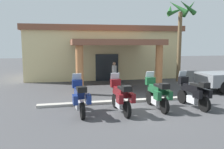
{
  "coord_description": "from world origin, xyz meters",
  "views": [
    {
      "loc": [
        -3.84,
        -10.12,
        2.94
      ],
      "look_at": [
        -0.84,
        2.73,
        1.2
      ],
      "focal_mm": 38.03,
      "sensor_mm": 36.0,
      "label": 1
    }
  ],
  "objects_px": {
    "motorcycle_black": "(193,93)",
    "pedestrian": "(114,72)",
    "motorcycle_maroon": "(121,96)",
    "motorcycle_blue": "(80,97)",
    "palm_tree_near_portico": "(180,21)",
    "motel_building": "(101,51)",
    "motorcycle_green": "(157,94)"
  },
  "relations": [
    {
      "from": "motorcycle_black",
      "to": "pedestrian",
      "type": "xyz_separation_m",
      "value": [
        -2.15,
        6.57,
        0.25
      ]
    },
    {
      "from": "motorcycle_maroon",
      "to": "motorcycle_black",
      "type": "bearing_deg",
      "value": -92.86
    },
    {
      "from": "motorcycle_blue",
      "to": "palm_tree_near_portico",
      "type": "height_order",
      "value": "palm_tree_near_portico"
    },
    {
      "from": "motel_building",
      "to": "motorcycle_green",
      "type": "height_order",
      "value": "motel_building"
    },
    {
      "from": "motorcycle_maroon",
      "to": "motorcycle_green",
      "type": "distance_m",
      "value": 1.74
    },
    {
      "from": "palm_tree_near_portico",
      "to": "motorcycle_maroon",
      "type": "bearing_deg",
      "value": -132.48
    },
    {
      "from": "motorcycle_blue",
      "to": "motorcycle_green",
      "type": "xyz_separation_m",
      "value": [
        3.45,
        -0.03,
        0.0
      ]
    },
    {
      "from": "motorcycle_blue",
      "to": "motorcycle_green",
      "type": "bearing_deg",
      "value": -92.82
    },
    {
      "from": "motorcycle_maroon",
      "to": "motorcycle_green",
      "type": "xyz_separation_m",
      "value": [
        1.73,
        0.18,
        0.0
      ]
    },
    {
      "from": "motorcycle_green",
      "to": "motorcycle_black",
      "type": "distance_m",
      "value": 1.73
    },
    {
      "from": "motel_building",
      "to": "motorcycle_blue",
      "type": "bearing_deg",
      "value": -102.95
    },
    {
      "from": "motorcycle_black",
      "to": "motorcycle_blue",
      "type": "bearing_deg",
      "value": 81.72
    },
    {
      "from": "motel_building",
      "to": "motorcycle_black",
      "type": "bearing_deg",
      "value": -77.84
    },
    {
      "from": "palm_tree_near_portico",
      "to": "motel_building",
      "type": "bearing_deg",
      "value": 138.73
    },
    {
      "from": "motel_building",
      "to": "pedestrian",
      "type": "height_order",
      "value": "motel_building"
    },
    {
      "from": "motorcycle_maroon",
      "to": "pedestrian",
      "type": "relative_size",
      "value": 1.35
    },
    {
      "from": "motorcycle_maroon",
      "to": "motorcycle_green",
      "type": "height_order",
      "value": "same"
    },
    {
      "from": "motorcycle_maroon",
      "to": "motorcycle_black",
      "type": "relative_size",
      "value": 1.0
    },
    {
      "from": "motorcycle_green",
      "to": "pedestrian",
      "type": "xyz_separation_m",
      "value": [
        -0.42,
        6.42,
        0.25
      ]
    },
    {
      "from": "motel_building",
      "to": "motorcycle_maroon",
      "type": "height_order",
      "value": "motel_building"
    },
    {
      "from": "palm_tree_near_portico",
      "to": "pedestrian",
      "type": "bearing_deg",
      "value": -173.94
    },
    {
      "from": "motorcycle_blue",
      "to": "palm_tree_near_portico",
      "type": "xyz_separation_m",
      "value": [
        8.28,
        6.95,
        3.89
      ]
    },
    {
      "from": "motorcycle_blue",
      "to": "motorcycle_maroon",
      "type": "relative_size",
      "value": 1.0
    },
    {
      "from": "motorcycle_blue",
      "to": "pedestrian",
      "type": "xyz_separation_m",
      "value": [
        3.03,
        6.39,
        0.25
      ]
    },
    {
      "from": "motorcycle_blue",
      "to": "motorcycle_maroon",
      "type": "height_order",
      "value": "same"
    },
    {
      "from": "motorcycle_green",
      "to": "motorcycle_black",
      "type": "bearing_deg",
      "value": -95.67
    },
    {
      "from": "motorcycle_maroon",
      "to": "pedestrian",
      "type": "bearing_deg",
      "value": -14.59
    },
    {
      "from": "pedestrian",
      "to": "motel_building",
      "type": "bearing_deg",
      "value": 115.76
    },
    {
      "from": "motorcycle_green",
      "to": "pedestrian",
      "type": "bearing_deg",
      "value": 2.96
    },
    {
      "from": "motel_building",
      "to": "motorcycle_green",
      "type": "relative_size",
      "value": 5.99
    },
    {
      "from": "motorcycle_maroon",
      "to": "palm_tree_near_portico",
      "type": "height_order",
      "value": "palm_tree_near_portico"
    },
    {
      "from": "pedestrian",
      "to": "motorcycle_green",
      "type": "bearing_deg",
      "value": -60.26
    }
  ]
}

